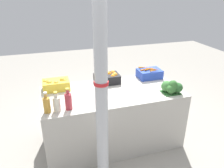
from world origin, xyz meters
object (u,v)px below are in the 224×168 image
object	(u,v)px
apple_crate	(56,84)
broccoli_pile	(172,87)
orange_crate	(107,78)
juice_bottle_cloudy	(57,103)
support_pole	(101,94)
juice_bottle_amber	(47,104)
carrot_crate	(149,73)
juice_bottle_ruby	(68,100)

from	to	relation	value
apple_crate	broccoli_pile	distance (m)	1.50
apple_crate	orange_crate	distance (m)	0.69
apple_crate	juice_bottle_cloudy	size ratio (longest dim) A/B	1.48
juice_bottle_cloudy	support_pole	bearing A→B (deg)	-48.34
apple_crate	orange_crate	bearing A→B (deg)	0.02
apple_crate	juice_bottle_amber	xyz separation A→B (m)	(-0.13, -0.56, 0.03)
apple_crate	carrot_crate	world-z (taller)	carrot_crate
apple_crate	juice_bottle_ruby	bearing A→B (deg)	-80.22
orange_crate	juice_bottle_amber	size ratio (longest dim) A/B	1.41
carrot_crate	broccoli_pile	xyz separation A→B (m)	(0.04, -0.55, 0.01)
support_pole	broccoli_pile	xyz separation A→B (m)	(1.03, 0.45, -0.27)
apple_crate	juice_bottle_ruby	size ratio (longest dim) A/B	1.35
orange_crate	juice_bottle_cloudy	xyz separation A→B (m)	(-0.72, -0.56, 0.02)
orange_crate	juice_bottle_cloudy	size ratio (longest dim) A/B	1.48
carrot_crate	juice_bottle_ruby	distance (m)	1.37
juice_bottle_amber	broccoli_pile	bearing A→B (deg)	0.47
support_pole	broccoli_pile	distance (m)	1.16
carrot_crate	juice_bottle_cloudy	world-z (taller)	juice_bottle_cloudy
juice_bottle_amber	juice_bottle_ruby	xyz separation A→B (m)	(0.23, -0.00, 0.01)
juice_bottle_amber	juice_bottle_cloudy	distance (m)	0.10
orange_crate	juice_bottle_ruby	world-z (taller)	juice_bottle_ruby
broccoli_pile	juice_bottle_cloudy	bearing A→B (deg)	-179.50
juice_bottle_cloudy	juice_bottle_ruby	world-z (taller)	juice_bottle_ruby
apple_crate	juice_bottle_cloudy	distance (m)	0.56
support_pole	apple_crate	bearing A→B (deg)	109.82
orange_crate	juice_bottle_cloudy	bearing A→B (deg)	-142.04
broccoli_pile	juice_bottle_ruby	distance (m)	1.29
orange_crate	juice_bottle_ruby	size ratio (longest dim) A/B	1.35
carrot_crate	apple_crate	bearing A→B (deg)	-179.92
orange_crate	apple_crate	bearing A→B (deg)	-179.98
juice_bottle_cloudy	juice_bottle_ruby	size ratio (longest dim) A/B	0.91
support_pole	juice_bottle_cloudy	distance (m)	0.64
support_pole	juice_bottle_cloudy	size ratio (longest dim) A/B	9.92
support_pole	juice_bottle_amber	size ratio (longest dim) A/B	9.45
support_pole	orange_crate	distance (m)	1.09
apple_crate	carrot_crate	xyz separation A→B (m)	(1.35, 0.00, -0.00)
orange_crate	juice_bottle_ruby	xyz separation A→B (m)	(-0.59, -0.56, 0.03)
apple_crate	juice_bottle_ruby	xyz separation A→B (m)	(0.10, -0.56, 0.04)
carrot_crate	juice_bottle_cloudy	xyz separation A→B (m)	(-1.38, -0.56, 0.03)
broccoli_pile	juice_bottle_cloudy	world-z (taller)	juice_bottle_cloudy
support_pole	carrot_crate	bearing A→B (deg)	45.38
support_pole	broccoli_pile	bearing A→B (deg)	23.62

